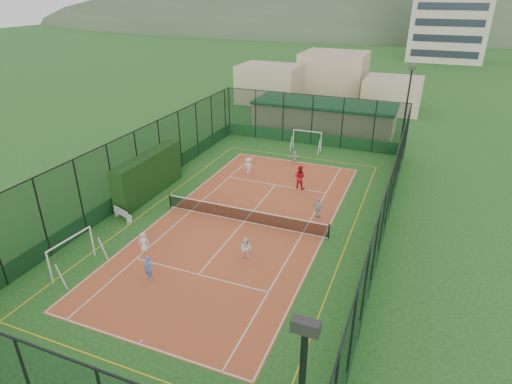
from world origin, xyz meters
TOP-DOWN VIEW (x-y plane):
  - ground at (0.00, 0.00)m, footprint 300.00×300.00m
  - court_slab at (0.00, 0.00)m, footprint 11.17×23.97m
  - tennis_net at (0.00, 0.00)m, footprint 11.67×0.12m
  - perimeter_fence at (0.00, 0.00)m, footprint 18.12×34.12m
  - floodlight_ne at (8.60, 16.60)m, footprint 0.60×0.26m
  - clubhouse at (0.00, 22.00)m, footprint 15.20×7.20m
  - distant_hills at (0.00, 150.00)m, footprint 200.00×60.00m
  - hedge_left at (-8.30, 1.21)m, footprint 1.10×7.32m
  - white_bench at (-7.80, -2.77)m, footprint 1.71×0.98m
  - futsal_goal_near at (-6.71, -8.51)m, footprint 3.12×1.15m
  - futsal_goal_far at (0.02, 15.42)m, footprint 2.86×0.83m
  - child_near_left at (-4.12, -5.54)m, footprint 0.73×0.64m
  - child_near_mid at (-2.27, -7.74)m, footprint 0.58×0.45m
  - child_near_right at (1.86, -4.02)m, footprint 0.72×0.59m
  - child_far_left at (-2.92, 7.73)m, footprint 1.06×0.97m
  - child_far_right at (4.47, 2.38)m, footprint 0.94×0.62m
  - child_far_back at (0.01, 11.41)m, footprint 1.12×0.75m
  - coach at (1.93, 6.51)m, footprint 1.02×0.85m
  - tennis_balls at (-1.05, 1.29)m, footprint 6.23×1.30m

SIDE VIEW (x-z plane):
  - ground at x=0.00m, z-range 0.00..0.00m
  - distant_hills at x=0.00m, z-range -12.00..12.00m
  - court_slab at x=0.00m, z-range 0.00..0.01m
  - tennis_balls at x=-1.05m, z-range 0.01..0.08m
  - white_bench at x=-7.80m, z-range 0.00..0.93m
  - tennis_net at x=0.00m, z-range 0.00..1.06m
  - child_far_back at x=0.01m, z-range 0.01..1.16m
  - child_near_left at x=-4.12m, z-range 0.01..1.26m
  - child_near_right at x=1.86m, z-range 0.01..1.40m
  - child_far_left at x=-2.92m, z-range 0.01..1.44m
  - child_near_mid at x=-2.27m, z-range 0.01..1.45m
  - child_far_right at x=4.47m, z-range 0.01..1.50m
  - futsal_goal_far at x=0.02m, z-range 0.00..1.85m
  - coach at x=1.93m, z-range 0.01..1.91m
  - futsal_goal_near at x=-6.71m, z-range 0.00..1.97m
  - clubhouse at x=0.00m, z-range 0.00..3.15m
  - hedge_left at x=-8.30m, z-range 0.00..3.20m
  - perimeter_fence at x=0.00m, z-range 0.00..5.00m
  - floodlight_ne at x=8.60m, z-range 0.00..8.25m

